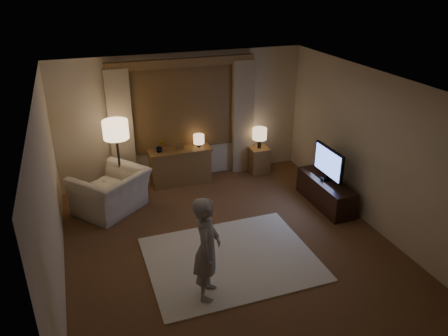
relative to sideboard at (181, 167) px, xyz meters
name	(u,v)px	position (x,y,z in m)	size (l,w,h in m)	color
room	(220,158)	(0.16, -2.00, 0.98)	(5.04, 5.54, 2.64)	brown
rug	(231,259)	(0.05, -2.80, -0.34)	(2.50, 2.00, 0.02)	beige
sideboard	(181,167)	(0.00, 0.00, 0.00)	(1.20, 0.40, 0.70)	brown
picture_frame	(180,147)	(0.00, 0.00, 0.45)	(0.16, 0.02, 0.20)	brown
plant	(160,147)	(-0.40, 0.00, 0.50)	(0.17, 0.13, 0.30)	#999999
table_lamp_sideboard	(199,140)	(0.40, 0.00, 0.55)	(0.22, 0.22, 0.30)	black
floor_lamp	(116,134)	(-1.23, -0.32, 0.97)	(0.46, 0.46, 1.58)	black
armchair	(111,192)	(-1.46, -0.69, 0.03)	(1.17, 1.02, 0.76)	beige
side_table	(259,160)	(1.72, -0.05, -0.07)	(0.40, 0.40, 0.56)	brown
table_lamp_side	(260,134)	(1.72, -0.05, 0.52)	(0.30, 0.30, 0.44)	black
tv_stand	(325,192)	(2.31, -1.78, -0.10)	(0.45, 1.40, 0.50)	black
tv	(329,163)	(2.31, -1.78, 0.50)	(0.21, 0.87, 0.63)	black
person	(207,249)	(-0.52, -3.44, 0.40)	(0.53, 0.35, 1.47)	#9D9991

